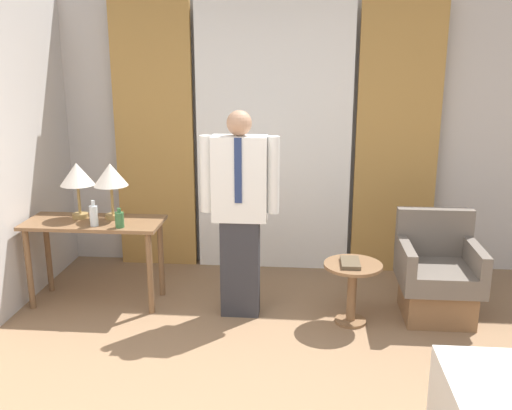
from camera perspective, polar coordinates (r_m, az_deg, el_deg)
wall_back at (r=5.62m, az=1.84°, el=7.33°), size 10.00×0.06×2.70m
curtain_sheer_center at (r=5.50m, az=1.76°, el=6.53°), size 1.48×0.06×2.58m
curtain_drape_left at (r=5.68m, az=-10.12°, el=6.58°), size 0.77×0.06×2.58m
curtain_drape_right at (r=5.56m, az=13.90°, el=6.19°), size 0.77×0.06×2.58m
desk at (r=5.02m, az=-15.84°, el=-2.88°), size 1.15×0.49×0.73m
table_lamp_left at (r=5.02m, az=-17.47°, el=2.78°), size 0.29×0.29×0.48m
table_lamp_right at (r=4.92m, az=-14.34°, el=2.76°), size 0.29×0.29×0.48m
bottle_near_edge at (r=4.73m, az=-13.49°, el=-1.42°), size 0.07×0.07×0.16m
bottle_by_lamp at (r=4.82m, az=-15.92°, el=-1.00°), size 0.07×0.07×0.21m
person at (r=4.52m, az=-1.62°, el=-0.25°), size 0.62×0.21×1.68m
armchair at (r=4.91m, az=17.65°, el=-6.99°), size 0.63×0.63×0.85m
side_table at (r=4.61m, az=9.60°, el=-7.67°), size 0.46×0.46×0.50m
book at (r=4.53m, az=9.41°, el=-5.72°), size 0.14×0.25×0.03m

